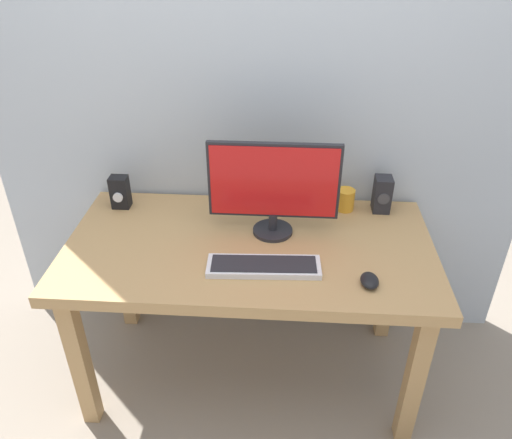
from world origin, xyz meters
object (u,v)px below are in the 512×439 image
object	(u,v)px
mouse	(370,281)
speaker_right	(382,194)
coffee_mug	(345,200)
monitor	(274,186)
desk	(249,261)
keyboard_primary	(264,266)
audio_controller	(120,192)

from	to	relation	value
mouse	speaker_right	distance (m)	0.57
mouse	speaker_right	world-z (taller)	speaker_right
mouse	coffee_mug	xyz separation A→B (m)	(-0.05, 0.55, 0.03)
monitor	mouse	xyz separation A→B (m)	(0.38, -0.34, -0.21)
monitor	speaker_right	world-z (taller)	monitor
desk	keyboard_primary	world-z (taller)	keyboard_primary
monitor	keyboard_primary	size ratio (longest dim) A/B	1.22
monitor	speaker_right	distance (m)	0.55
keyboard_primary	audio_controller	world-z (taller)	audio_controller
mouse	desk	bearing A→B (deg)	151.66
mouse	coffee_mug	bearing A→B (deg)	93.33
speaker_right	audio_controller	xyz separation A→B (m)	(-1.21, -0.05, -0.01)
mouse	keyboard_primary	bearing A→B (deg)	169.12
keyboard_primary	coffee_mug	size ratio (longest dim) A/B	4.45
keyboard_primary	speaker_right	distance (m)	0.71
keyboard_primary	audio_controller	xyz separation A→B (m)	(-0.69, 0.44, 0.06)
audio_controller	mouse	bearing A→B (deg)	-24.67
desk	audio_controller	distance (m)	0.70
audio_controller	coffee_mug	size ratio (longest dim) A/B	1.54
speaker_right	coffee_mug	distance (m)	0.17
desk	speaker_right	distance (m)	0.69
monitor	coffee_mug	bearing A→B (deg)	32.60
coffee_mug	monitor	bearing A→B (deg)	-147.40
keyboard_primary	audio_controller	distance (m)	0.82
mouse	monitor	bearing A→B (deg)	136.29
desk	coffee_mug	bearing A→B (deg)	36.43
monitor	audio_controller	distance (m)	0.75
audio_controller	speaker_right	bearing A→B (deg)	2.29
speaker_right	audio_controller	size ratio (longest dim) A/B	1.09
mouse	audio_controller	bearing A→B (deg)	153.74
monitor	audio_controller	xyz separation A→B (m)	(-0.72, 0.16, -0.15)
monitor	coffee_mug	world-z (taller)	monitor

